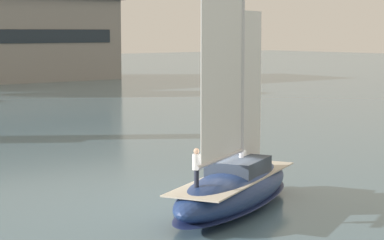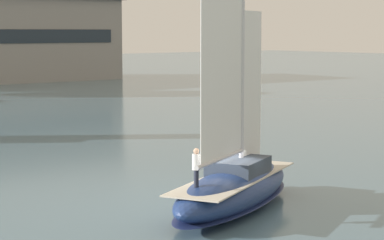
# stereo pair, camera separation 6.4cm
# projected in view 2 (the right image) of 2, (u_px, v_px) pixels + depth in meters

# --- Properties ---
(ground_plane) EXTENTS (400.00, 400.00, 0.00)m
(ground_plane) POSITION_uv_depth(u_px,v_px,m) (234.00, 210.00, 33.37)
(ground_plane) COLOR slate
(sailboat_main) EXTENTS (11.06, 7.52, 14.88)m
(sailboat_main) POSITION_uv_depth(u_px,v_px,m) (234.00, 184.00, 33.25)
(sailboat_main) COLOR navy
(sailboat_main) RESTS_ON ground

